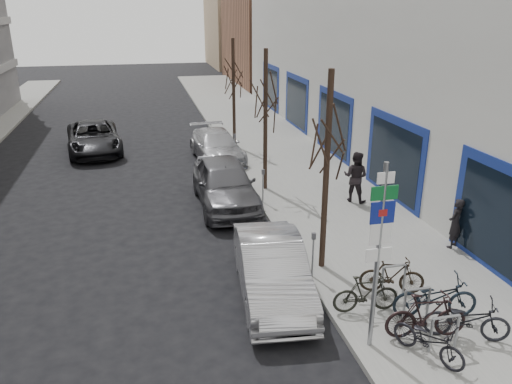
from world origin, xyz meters
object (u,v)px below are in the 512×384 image
bike_rack (417,300)px  tree_mid (266,87)px  meter_front (313,250)px  bike_mid_curb (436,294)px  bike_far_curb (467,316)px  tree_near (329,126)px  parked_car_back (217,146)px  parked_car_mid (225,183)px  parked_car_front (272,269)px  meter_mid (263,183)px  pedestrian_near (455,223)px  meter_back (235,145)px  bike_near_left (429,337)px  lane_car (94,137)px  pedestrian_far (355,176)px  bike_far_inner (392,275)px  tree_far (233,68)px  bike_mid_inner (366,293)px  highway_sign_pole (379,247)px  bike_near_right (426,315)px

bike_rack → tree_mid: 10.08m
meter_front → bike_mid_curb: size_ratio=0.65×
meter_front → bike_far_curb: size_ratio=0.71×
tree_near → parked_car_back: (-1.20, 11.15, -3.39)m
bike_far_curb → parked_car_mid: 9.89m
bike_rack → parked_car_front: size_ratio=0.50×
meter_front → bike_far_curb: meter_front is taller
meter_mid → pedestrian_near: pedestrian_near is taller
meter_mid → meter_back: size_ratio=1.00×
bike_near_left → parked_car_back: 15.43m
meter_mid → lane_car: 11.20m
pedestrian_far → tree_near: bearing=99.2°
bike_far_inner → tree_far: bearing=24.0°
bike_rack → bike_mid_inner: (-0.98, 0.57, -0.03)m
meter_back → bike_mid_inner: (0.67, -12.83, -0.28)m
bike_mid_inner → lane_car: size_ratio=0.30×
highway_sign_pole → meter_back: bearing=91.0°
highway_sign_pole → bike_near_right: highway_sign_pole is taller
bike_near_left → pedestrian_near: size_ratio=1.04×
highway_sign_pole → tree_far: (0.20, 16.51, 1.65)m
meter_front → bike_near_right: meter_front is taller
meter_mid → bike_far_curb: (2.35, -8.75, -0.22)m
bike_rack → meter_front: bearing=124.5°
tree_far → highway_sign_pole: bearing=-90.7°
meter_mid → pedestrian_near: (4.65, -4.78, -0.00)m
bike_near_left → pedestrian_far: pedestrian_far is taller
highway_sign_pole → bike_far_curb: bearing=-6.6°
bike_near_left → bike_mid_inner: size_ratio=1.00×
tree_mid → parked_car_back: bearing=104.5°
tree_near → meter_back: 10.98m
bike_near_left → parked_car_mid: bearing=75.4°
pedestrian_far → bike_rack: bearing=119.4°
parked_car_back → bike_far_curb: bearing=-82.4°
meter_back → pedestrian_near: bearing=-65.7°
parked_car_front → parked_car_mid: size_ratio=0.90×
meter_back → bike_mid_inner: size_ratio=0.80×
highway_sign_pole → bike_near_right: (1.26, -0.02, -1.76)m
lane_car → bike_near_right: bearing=-72.5°
bike_far_curb → bike_near_left: bearing=132.8°
highway_sign_pole → bike_far_curb: (2.10, -0.24, -1.76)m
bike_mid_curb → lane_car: (-8.66, 16.96, 0.00)m
bike_near_left → highway_sign_pole: bearing=117.1°
highway_sign_pole → parked_car_front: size_ratio=0.93×
tree_far → lane_car: 7.83m
tree_near → bike_near_left: bearing=-79.6°
bike_mid_curb → bike_far_inner: bike_mid_curb is taller
tree_mid → meter_back: (-0.45, 4.00, -3.19)m
highway_sign_pole → tree_far: size_ratio=0.76×
meter_mid → bike_mid_inner: meter_mid is taller
tree_mid → bike_far_curb: bearing=-79.5°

